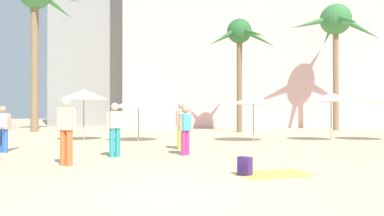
{
  "coord_description": "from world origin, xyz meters",
  "views": [
    {
      "loc": [
        0.05,
        -6.47,
        1.47
      ],
      "look_at": [
        0.75,
        6.75,
        1.55
      ],
      "focal_mm": 34.58,
      "sensor_mm": 36.0,
      "label": 1
    }
  ],
  "objects": [
    {
      "name": "palm_tree_center",
      "position": [
        4.57,
        18.25,
        6.29
      ],
      "size": [
        4.82,
        5.12,
        7.67
      ],
      "color": "brown",
      "rests_on": "ground"
    },
    {
      "name": "cafe_umbrella_2",
      "position": [
        -1.56,
        11.21,
        1.86
      ],
      "size": [
        2.58,
        2.58,
        2.13
      ],
      "color": "gray",
      "rests_on": "ground"
    },
    {
      "name": "cafe_umbrella_4",
      "position": [
        -4.24,
        11.63,
        2.24
      ],
      "size": [
        2.33,
        2.33,
        2.49
      ],
      "color": "gray",
      "rests_on": "ground"
    },
    {
      "name": "backpack",
      "position": [
        1.67,
        1.78,
        0.2
      ],
      "size": [
        0.35,
        0.35,
        0.42
      ],
      "rotation": [
        0.0,
        0.0,
        3.92
      ],
      "color": "#402567",
      "rests_on": "ground"
    },
    {
      "name": "palm_tree_left",
      "position": [
        -9.47,
        19.58,
        8.84
      ],
      "size": [
        6.65,
        6.12,
        10.76
      ],
      "color": "#896B4C",
      "rests_on": "ground"
    },
    {
      "name": "palm_tree_far_left",
      "position": [
        12.06,
        20.03,
        7.71
      ],
      "size": [
        7.25,
        7.26,
        9.3
      ],
      "color": "#896B4C",
      "rests_on": "ground"
    },
    {
      "name": "ground",
      "position": [
        0.0,
        0.0,
        0.0
      ],
      "size": [
        120.0,
        120.0,
        0.0
      ],
      "primitive_type": "plane",
      "color": "#C6B28C"
    },
    {
      "name": "person_near_left",
      "position": [
        -5.84,
        6.55,
        0.89
      ],
      "size": [
        0.61,
        3.04,
        1.62
      ],
      "rotation": [
        0.0,
        0.0,
        1.44
      ],
      "color": "blue",
      "rests_on": "ground"
    },
    {
      "name": "cafe_umbrella_1",
      "position": [
        3.88,
        10.82,
        1.95
      ],
      "size": [
        2.44,
        2.44,
        2.15
      ],
      "color": "gray",
      "rests_on": "ground"
    },
    {
      "name": "person_mid_center",
      "position": [
        0.47,
        5.66,
        0.88
      ],
      "size": [
        0.46,
        0.53,
        1.61
      ],
      "rotation": [
        0.0,
        0.0,
        2.46
      ],
      "color": "#B7337F",
      "rests_on": "ground"
    },
    {
      "name": "person_mid_right",
      "position": [
        -1.76,
        5.26,
        0.94
      ],
      "size": [
        0.53,
        0.45,
        1.71
      ],
      "rotation": [
        0.0,
        0.0,
        5.39
      ],
      "color": "teal",
      "rests_on": "ground"
    },
    {
      "name": "hotel_pink",
      "position": [
        8.05,
        29.09,
        9.34
      ],
      "size": [
        24.09,
        10.8,
        18.67
      ],
      "primitive_type": "cube",
      "color": "beige",
      "rests_on": "ground"
    },
    {
      "name": "beach_towel",
      "position": [
        2.36,
        1.86,
        0.01
      ],
      "size": [
        1.84,
        1.42,
        0.01
      ],
      "primitive_type": "cube",
      "rotation": [
        0.0,
        0.0,
        0.28
      ],
      "color": "#F4CC4C",
      "rests_on": "ground"
    },
    {
      "name": "cafe_umbrella_0",
      "position": [
        7.69,
        10.92,
        2.11
      ],
      "size": [
        2.24,
        2.24,
        2.32
      ],
      "color": "gray",
      "rests_on": "ground"
    },
    {
      "name": "person_near_right",
      "position": [
        -2.76,
        3.49,
        1.0
      ],
      "size": [
        0.59,
        0.36,
        1.81
      ],
      "rotation": [
        0.0,
        0.0,
        1.18
      ],
      "color": "orange",
      "rests_on": "ground"
    },
    {
      "name": "person_mid_left",
      "position": [
        0.38,
        7.41,
        0.97
      ],
      "size": [
        0.44,
        0.54,
        1.76
      ],
      "rotation": [
        0.0,
        0.0,
        2.5
      ],
      "color": "gold",
      "rests_on": "ground"
    }
  ]
}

